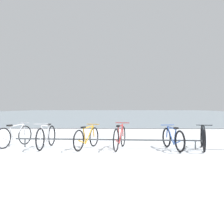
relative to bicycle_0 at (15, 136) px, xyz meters
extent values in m
cube|color=silver|center=(1.95, -3.69, -0.40)|extent=(80.00, 22.00, 0.08)
cube|color=gray|center=(1.95, 62.31, -0.40)|extent=(80.00, 110.00, 0.08)
cube|color=#47474C|center=(1.95, 7.31, -0.38)|extent=(80.00, 0.50, 0.05)
cylinder|color=#4C5156|center=(3.14, -0.29, -0.08)|extent=(6.10, 0.40, 0.05)
cylinder|color=#4C5156|center=(0.39, -0.13, -0.22)|extent=(0.04, 0.04, 0.28)
cylinder|color=#4C5156|center=(5.88, -0.45, -0.22)|extent=(0.04, 0.04, 0.28)
torus|color=black|center=(0.17, 0.47, -0.03)|extent=(0.26, 0.64, 0.67)
torus|color=black|center=(-0.17, -0.48, -0.03)|extent=(0.26, 0.64, 0.67)
cylinder|color=silver|center=(0.06, 0.16, 0.10)|extent=(0.21, 0.52, 0.57)
cylinder|color=silver|center=(-0.05, -0.15, 0.07)|extent=(0.10, 0.19, 0.51)
cylinder|color=silver|center=(0.03, 0.09, 0.35)|extent=(0.26, 0.64, 0.08)
cylinder|color=silver|center=(-0.10, -0.28, -0.10)|extent=(0.18, 0.43, 0.18)
cylinder|color=silver|center=(0.16, 0.44, 0.17)|extent=(0.07, 0.12, 0.40)
cube|color=black|center=(-0.08, -0.22, 0.36)|extent=(0.14, 0.22, 0.05)
cylinder|color=silver|center=(0.14, 0.40, 0.42)|extent=(0.44, 0.18, 0.02)
torus|color=black|center=(1.11, -0.82, -0.01)|extent=(0.09, 0.70, 0.69)
torus|color=black|center=(1.18, 0.24, -0.01)|extent=(0.09, 0.70, 0.69)
cylinder|color=silver|center=(1.14, -0.47, 0.11)|extent=(0.07, 0.56, 0.59)
cylinder|color=silver|center=(1.16, -0.13, 0.09)|extent=(0.05, 0.20, 0.52)
cylinder|color=silver|center=(1.14, -0.40, 0.37)|extent=(0.08, 0.69, 0.08)
cylinder|color=silver|center=(1.17, 0.01, -0.09)|extent=(0.07, 0.46, 0.19)
cylinder|color=silver|center=(1.12, -0.78, 0.19)|extent=(0.04, 0.12, 0.41)
cube|color=black|center=(1.17, -0.05, 0.38)|extent=(0.09, 0.20, 0.05)
cylinder|color=silver|center=(1.12, -0.74, 0.44)|extent=(0.46, 0.05, 0.02)
torus|color=black|center=(2.66, 0.10, -0.04)|extent=(0.26, 0.62, 0.65)
torus|color=black|center=(2.29, -0.88, -0.04)|extent=(0.26, 0.62, 0.65)
cylinder|color=gold|center=(2.54, -0.22, 0.08)|extent=(0.22, 0.53, 0.55)
cylinder|color=gold|center=(2.42, -0.54, 0.06)|extent=(0.10, 0.19, 0.49)
cylinder|color=gold|center=(2.51, -0.29, 0.32)|extent=(0.27, 0.66, 0.08)
cylinder|color=gold|center=(2.37, -0.67, -0.11)|extent=(0.19, 0.44, 0.18)
cylinder|color=gold|center=(2.64, 0.07, 0.15)|extent=(0.07, 0.12, 0.39)
cube|color=black|center=(2.39, -0.61, 0.34)|extent=(0.14, 0.22, 0.05)
cylinder|color=gold|center=(2.63, 0.03, 0.39)|extent=(0.44, 0.18, 0.02)
torus|color=black|center=(3.63, 0.09, -0.02)|extent=(0.19, 0.68, 0.69)
torus|color=black|center=(3.41, -0.91, -0.02)|extent=(0.19, 0.68, 0.69)
cylinder|color=#B22D2D|center=(3.56, -0.23, 0.11)|extent=(0.15, 0.53, 0.59)
cylinder|color=#B22D2D|center=(3.49, -0.56, 0.09)|extent=(0.08, 0.19, 0.52)
cylinder|color=#B22D2D|center=(3.54, -0.31, 0.37)|extent=(0.18, 0.66, 0.08)
cylinder|color=#B22D2D|center=(3.46, -0.70, -0.09)|extent=(0.13, 0.44, 0.19)
cylinder|color=#B22D2D|center=(3.62, 0.05, 0.19)|extent=(0.06, 0.12, 0.41)
cube|color=black|center=(3.47, -0.63, 0.38)|extent=(0.12, 0.21, 0.05)
cylinder|color=#B22D2D|center=(3.62, 0.02, 0.44)|extent=(0.45, 0.12, 0.02)
torus|color=black|center=(5.07, -0.01, -0.04)|extent=(0.20, 0.64, 0.64)
torus|color=black|center=(5.28, -0.94, -0.04)|extent=(0.20, 0.64, 0.64)
cylinder|color=#3359B2|center=(5.14, -0.31, 0.07)|extent=(0.15, 0.50, 0.54)
cylinder|color=#3359B2|center=(5.21, -0.62, 0.05)|extent=(0.07, 0.18, 0.48)
cylinder|color=#3359B2|center=(5.15, -0.38, 0.31)|extent=(0.17, 0.62, 0.08)
cylinder|color=#3359B2|center=(5.23, -0.74, -0.11)|extent=(0.13, 0.42, 0.18)
cylinder|color=#3359B2|center=(5.08, -0.04, 0.15)|extent=(0.06, 0.11, 0.38)
cube|color=black|center=(5.22, -0.69, 0.33)|extent=(0.12, 0.21, 0.05)
cylinder|color=#3359B2|center=(5.08, -0.08, 0.38)|extent=(0.45, 0.12, 0.02)
torus|color=black|center=(6.00, -0.90, -0.02)|extent=(0.21, 0.67, 0.68)
torus|color=black|center=(6.24, 0.07, -0.02)|extent=(0.21, 0.67, 0.68)
cylinder|color=#1E2328|center=(6.08, -0.59, 0.10)|extent=(0.16, 0.52, 0.57)
cylinder|color=#1E2328|center=(6.16, -0.27, 0.08)|extent=(0.08, 0.19, 0.51)
cylinder|color=#1E2328|center=(6.10, -0.51, 0.35)|extent=(0.19, 0.64, 0.08)
cylinder|color=#1E2328|center=(6.19, -0.14, -0.10)|extent=(0.14, 0.43, 0.19)
cylinder|color=#1E2328|center=(6.01, -0.86, 0.18)|extent=(0.06, 0.12, 0.40)
cube|color=black|center=(6.18, -0.20, 0.37)|extent=(0.13, 0.21, 0.05)
cylinder|color=#1E2328|center=(6.02, -0.83, 0.43)|extent=(0.45, 0.13, 0.02)
camera|label=1|loc=(3.49, -8.36, 0.95)|focal=40.51mm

